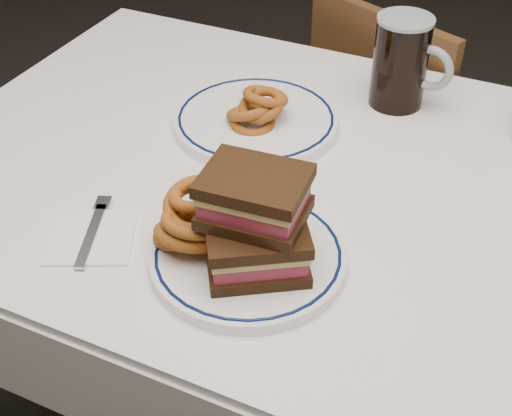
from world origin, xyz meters
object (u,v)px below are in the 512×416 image
at_px(reuben_sandwich, 256,222).
at_px(far_plate, 256,120).
at_px(beer_mug, 402,62).
at_px(chair_far, 395,145).
at_px(main_plate, 248,256).

bearing_deg(reuben_sandwich, far_plate, 114.97).
height_order(reuben_sandwich, beer_mug, beer_mug).
relative_size(chair_far, beer_mug, 4.95).
bearing_deg(chair_far, far_plate, -105.31).
relative_size(reuben_sandwich, beer_mug, 1.00).
xyz_separation_m(chair_far, main_plate, (-0.00, -0.83, 0.32)).
relative_size(chair_far, reuben_sandwich, 4.94).
relative_size(beer_mug, far_plate, 0.58).
relative_size(chair_far, main_plate, 3.04).
height_order(chair_far, beer_mug, beer_mug).
bearing_deg(chair_far, main_plate, -90.12).
bearing_deg(beer_mug, far_plate, -138.22).
bearing_deg(far_plate, beer_mug, 41.78).
bearing_deg(far_plate, main_plate, -66.74).
bearing_deg(far_plate, chair_far, 74.69).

